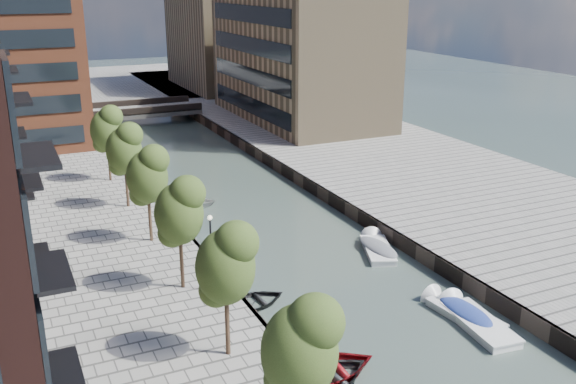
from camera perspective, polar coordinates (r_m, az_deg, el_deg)
water at (r=50.46m, az=-4.67°, el=-0.63°), size 300.00×300.00×0.00m
quay_right at (r=57.51m, az=10.44°, el=2.02°), size 20.00×140.00×1.00m
quay_wall_left at (r=48.67m, az=-11.42°, el=-1.03°), size 0.25×140.00×1.00m
quay_wall_right at (r=52.59m, az=1.56°, el=0.79°), size 0.25×140.00×1.00m
far_closure at (r=107.33m, az=-16.06°, el=9.09°), size 80.00×40.00×1.00m
tan_block_near at (r=74.75m, az=0.92°, el=11.89°), size 12.00×25.00×14.00m
tan_block_far at (r=98.63m, az=-5.85°, el=13.92°), size 12.00×20.00×16.00m
bridge at (r=80.01m, az=-12.77°, el=7.08°), size 13.00×6.00×1.30m
tree_1 at (r=20.82m, az=1.04°, el=-13.50°), size 2.50×2.50×5.95m
tree_2 at (r=26.56m, az=-5.60°, el=-6.21°), size 2.50×2.50×5.95m
tree_3 at (r=32.79m, az=-9.69°, el=-1.55°), size 2.50×2.50×5.95m
tree_4 at (r=39.28m, az=-12.44°, el=1.61°), size 2.50×2.50×5.95m
tree_5 at (r=45.92m, az=-14.40°, el=3.86°), size 2.50×2.50×5.95m
tree_6 at (r=52.66m, az=-15.88°, el=5.53°), size 2.50×2.50×5.95m
lamp_1 at (r=32.88m, az=-6.86°, el=-4.72°), size 0.24×0.24×4.12m
lamp_2 at (r=47.56m, az=-12.93°, el=2.22°), size 0.24×0.24×4.12m
sloop_2 at (r=28.82m, az=3.07°, el=-16.14°), size 5.11×3.67×1.05m
sloop_3 at (r=49.29m, az=-9.41°, el=-1.28°), size 6.07×5.25×1.06m
sloop_4 at (r=34.34m, az=-3.38°, el=-10.06°), size 4.32×3.29×0.84m
motorboat_2 at (r=34.05m, az=16.00°, el=-10.88°), size 2.21×5.13×1.66m
motorboat_3 at (r=34.51m, az=14.93°, el=-10.20°), size 2.06×4.72×1.53m
motorboat_4 at (r=41.17m, az=7.89°, el=-4.93°), size 3.14×4.83×1.53m
car at (r=70.78m, az=-1.04°, el=6.38°), size 2.86×4.57×1.45m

